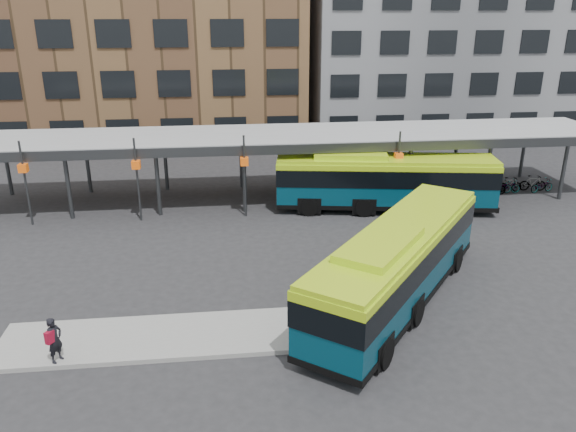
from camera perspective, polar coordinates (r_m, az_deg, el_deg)
The scene contains 9 objects.
ground at distance 24.46m, azimuth 3.85°, elevation -7.62°, with size 120.00×120.00×0.00m, color #28282B.
boarding_island at distance 21.52m, azimuth -9.53°, elevation -11.86°, with size 14.00×3.00×0.18m, color gray.
canopy at distance 35.14m, azimuth 0.13°, elevation 7.99°, with size 40.00×6.53×4.80m.
building_brick at distance 53.53m, azimuth -13.76°, elevation 19.38°, with size 26.00×14.00×22.00m, color brown.
building_grey at distance 56.90m, azimuth 14.82°, elevation 18.32°, with size 24.00×14.00×20.00m, color slate.
bus_front at distance 23.14m, azimuth 11.12°, elevation -4.60°, with size 10.04×11.79×3.54m.
bus_rear at distance 33.91m, azimuth 9.74°, elevation 3.62°, with size 13.11×4.75×3.54m.
pedestrian at distance 20.83m, azimuth -22.64°, elevation -11.53°, with size 0.64×0.71×1.63m.
bike_rack at distance 39.30m, azimuth 20.78°, elevation 2.81°, with size 7.30×1.37×1.05m.
Camera 1 is at (-4.11, -21.20, 11.49)m, focal length 35.00 mm.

